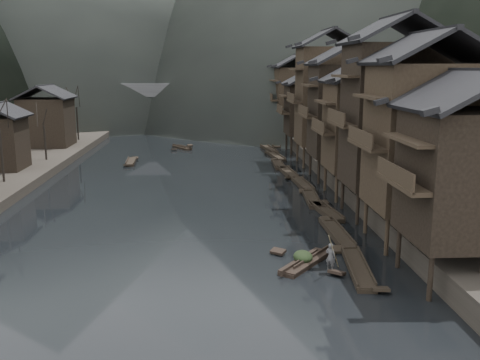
{
  "coord_description": "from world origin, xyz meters",
  "views": [
    {
      "loc": [
        2.65,
        -36.16,
        12.16
      ],
      "look_at": [
        5.31,
        9.21,
        2.5
      ],
      "focal_mm": 40.0,
      "sensor_mm": 36.0,
      "label": 1
    }
  ],
  "objects": [
    {
      "name": "right_bank",
      "position": [
        35.0,
        40.0,
        0.9
      ],
      "size": [
        40.0,
        200.0,
        1.8
      ],
      "primitive_type": "cube",
      "color": "#2D2823",
      "rests_on": "ground"
    },
    {
      "name": "cargo_heap",
      "position": [
        8.47,
        -4.58,
        0.81
      ],
      "size": [
        1.22,
        1.59,
        0.73
      ],
      "primitive_type": "ellipsoid",
      "color": "black",
      "rests_on": "hero_sampan"
    },
    {
      "name": "midriver_boats",
      "position": [
        -0.75,
        45.53,
        0.2
      ],
      "size": [
        16.56,
        35.82,
        0.45
      ],
      "color": "black",
      "rests_on": "water"
    },
    {
      "name": "bare_trees",
      "position": [
        -17.0,
        18.35,
        6.39
      ],
      "size": [
        3.77,
        61.59,
        7.54
      ],
      "color": "black",
      "rests_on": "left_bank"
    },
    {
      "name": "moored_sampans",
      "position": [
        11.89,
        24.53,
        0.2
      ],
      "size": [
        3.08,
        67.41,
        0.47
      ],
      "color": "black",
      "rests_on": "water"
    },
    {
      "name": "hero_sampan",
      "position": [
        8.63,
        -4.79,
        0.2
      ],
      "size": [
        4.14,
        4.94,
        0.44
      ],
      "color": "black",
      "rests_on": "water"
    },
    {
      "name": "stilt_houses",
      "position": [
        17.28,
        19.24,
        9.03
      ],
      "size": [
        9.0,
        67.6,
        16.88
      ],
      "color": "black",
      "rests_on": "ground"
    },
    {
      "name": "boatman",
      "position": [
        9.82,
        -6.31,
        1.29
      ],
      "size": [
        0.74,
        0.7,
        1.7
      ],
      "primitive_type": "imported",
      "rotation": [
        0.0,
        0.0,
        2.47
      ],
      "color": "#4D4D4F",
      "rests_on": "hero_sampan"
    },
    {
      "name": "bamboo_pole",
      "position": [
        10.02,
        -6.31,
        3.62
      ],
      "size": [
        1.31,
        2.26,
        2.95
      ],
      "primitive_type": "cylinder",
      "rotation": [
        0.71,
        0.0,
        -0.52
      ],
      "color": "#8C7A51",
      "rests_on": "boatman"
    },
    {
      "name": "water",
      "position": [
        0.0,
        0.0,
        0.0
      ],
      "size": [
        300.0,
        300.0,
        0.0
      ],
      "primitive_type": "plane",
      "color": "black",
      "rests_on": "ground"
    },
    {
      "name": "stone_bridge",
      "position": [
        -0.0,
        72.0,
        5.11
      ],
      "size": [
        40.0,
        6.0,
        9.0
      ],
      "color": "#4C4C4F",
      "rests_on": "ground"
    }
  ]
}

